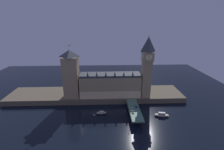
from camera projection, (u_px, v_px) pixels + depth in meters
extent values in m
plane|color=black|center=(94.00, 113.00, 175.54)|extent=(400.00, 400.00, 0.00)
cube|color=brown|center=(96.00, 95.00, 211.49)|extent=(220.00, 42.00, 6.52)
cube|color=tan|center=(110.00, 86.00, 198.88)|extent=(72.61, 19.71, 25.64)
cube|color=beige|center=(110.00, 95.00, 192.01)|extent=(72.61, 0.20, 9.23)
cube|color=#383D42|center=(110.00, 75.00, 194.45)|extent=(72.61, 18.13, 2.40)
cone|color=#383D42|center=(88.00, 74.00, 184.29)|extent=(2.40, 2.40, 5.64)
cone|color=#383D42|center=(97.00, 74.00, 184.67)|extent=(2.40, 2.40, 5.64)
cone|color=#383D42|center=(106.00, 74.00, 185.05)|extent=(2.40, 2.40, 5.64)
cone|color=#383D42|center=(115.00, 74.00, 185.43)|extent=(2.40, 2.40, 5.64)
cone|color=#383D42|center=(124.00, 74.00, 185.81)|extent=(2.40, 2.40, 5.64)
cone|color=#383D42|center=(133.00, 73.00, 186.19)|extent=(2.40, 2.40, 5.64)
cube|color=tan|center=(146.00, 79.00, 194.06)|extent=(10.41, 10.41, 44.28)
cube|color=tan|center=(148.00, 56.00, 185.34)|extent=(12.28, 12.28, 10.91)
cylinder|color=beige|center=(149.00, 57.00, 179.40)|extent=(6.71, 0.25, 6.71)
cylinder|color=beige|center=(146.00, 55.00, 191.29)|extent=(6.71, 0.25, 6.71)
cylinder|color=beige|center=(153.00, 56.00, 185.57)|extent=(0.25, 6.71, 6.71)
cylinder|color=beige|center=(142.00, 56.00, 185.11)|extent=(0.25, 6.71, 6.71)
cube|color=black|center=(149.00, 57.00, 179.07)|extent=(0.36, 0.10, 5.03)
pyramid|color=#383D42|center=(148.00, 44.00, 180.99)|extent=(12.28, 12.28, 16.66)
sphere|color=gold|center=(149.00, 36.00, 178.11)|extent=(1.60, 1.60, 1.60)
cube|color=tan|center=(71.00, 77.00, 193.30)|extent=(17.41, 17.41, 49.25)
pyramid|color=#383D42|center=(69.00, 53.00, 184.29)|extent=(17.76, 17.76, 7.86)
cylinder|color=#99999E|center=(69.00, 47.00, 182.10)|extent=(0.24, 0.24, 6.00)
cube|color=gold|center=(70.00, 45.00, 181.48)|extent=(2.00, 0.08, 1.20)
cube|color=#4C7560|center=(134.00, 109.00, 170.38)|extent=(11.65, 46.00, 1.40)
cube|color=brown|center=(136.00, 120.00, 158.40)|extent=(9.90, 3.20, 5.58)
cube|color=brown|center=(135.00, 115.00, 167.12)|extent=(9.90, 3.20, 5.58)
cube|color=brown|center=(133.00, 110.00, 175.84)|extent=(9.90, 3.20, 5.58)
cube|color=brown|center=(132.00, 106.00, 184.56)|extent=(9.90, 3.20, 5.58)
cube|color=white|center=(131.00, 107.00, 173.46)|extent=(1.95, 4.03, 0.83)
cube|color=black|center=(131.00, 106.00, 173.25)|extent=(1.60, 1.81, 0.45)
cylinder|color=black|center=(130.00, 106.00, 174.69)|extent=(0.22, 0.64, 0.64)
cylinder|color=black|center=(132.00, 106.00, 174.76)|extent=(0.22, 0.64, 0.64)
cylinder|color=black|center=(131.00, 107.00, 172.32)|extent=(0.22, 0.64, 0.64)
cylinder|color=black|center=(132.00, 107.00, 172.39)|extent=(0.22, 0.64, 0.64)
cube|color=#235633|center=(133.00, 112.00, 162.67)|extent=(1.86, 3.99, 0.80)
cube|color=black|center=(133.00, 112.00, 162.47)|extent=(1.53, 1.80, 0.45)
cylinder|color=black|center=(132.00, 112.00, 163.89)|extent=(0.22, 0.64, 0.64)
cylinder|color=black|center=(134.00, 112.00, 163.96)|extent=(0.22, 0.64, 0.64)
cylinder|color=black|center=(132.00, 113.00, 161.55)|extent=(0.22, 0.64, 0.64)
cylinder|color=black|center=(134.00, 113.00, 161.61)|extent=(0.22, 0.64, 0.64)
cube|color=navy|center=(136.00, 107.00, 172.65)|extent=(1.78, 3.89, 0.78)
cube|color=black|center=(136.00, 106.00, 172.45)|extent=(1.46, 1.75, 0.45)
cylinder|color=black|center=(137.00, 108.00, 171.61)|extent=(0.22, 0.64, 0.64)
cylinder|color=black|center=(136.00, 108.00, 171.55)|extent=(0.22, 0.64, 0.64)
cylinder|color=black|center=(137.00, 107.00, 173.90)|extent=(0.22, 0.64, 0.64)
cylinder|color=black|center=(135.00, 107.00, 173.84)|extent=(0.22, 0.64, 0.64)
cylinder|color=black|center=(131.00, 113.00, 162.25)|extent=(0.28, 0.28, 0.88)
cylinder|color=maroon|center=(131.00, 112.00, 162.00)|extent=(0.38, 0.38, 0.73)
sphere|color=tan|center=(131.00, 111.00, 161.84)|extent=(0.24, 0.24, 0.24)
cylinder|color=black|center=(139.00, 107.00, 172.28)|extent=(0.28, 0.28, 0.77)
cylinder|color=navy|center=(139.00, 107.00, 172.05)|extent=(0.38, 0.38, 0.64)
sphere|color=tan|center=(139.00, 106.00, 171.92)|extent=(0.21, 0.21, 0.21)
cylinder|color=black|center=(128.00, 105.00, 177.79)|extent=(0.28, 0.28, 0.77)
cylinder|color=gray|center=(128.00, 104.00, 177.56)|extent=(0.38, 0.38, 0.65)
sphere|color=tan|center=(128.00, 104.00, 177.43)|extent=(0.21, 0.21, 0.21)
cylinder|color=#2D3333|center=(131.00, 117.00, 155.92)|extent=(0.56, 0.56, 0.50)
cylinder|color=#2D3333|center=(131.00, 114.00, 154.91)|extent=(0.18, 0.18, 5.91)
sphere|color=#F9E5A3|center=(131.00, 110.00, 153.80)|extent=(0.60, 0.60, 0.60)
sphere|color=#F9E5A3|center=(131.00, 111.00, 153.89)|extent=(0.44, 0.44, 0.44)
sphere|color=#F9E5A3|center=(132.00, 111.00, 153.93)|extent=(0.44, 0.44, 0.44)
cylinder|color=#2D3333|center=(140.00, 108.00, 170.28)|extent=(0.56, 0.56, 0.50)
cylinder|color=#2D3333|center=(140.00, 106.00, 169.31)|extent=(0.18, 0.18, 5.65)
sphere|color=#F9E5A3|center=(140.00, 103.00, 168.24)|extent=(0.60, 0.60, 0.60)
sphere|color=#F9E5A3|center=(139.00, 103.00, 168.34)|extent=(0.44, 0.44, 0.44)
sphere|color=#F9E5A3|center=(140.00, 103.00, 168.37)|extent=(0.44, 0.44, 0.44)
cylinder|color=#2D3333|center=(127.00, 102.00, 183.83)|extent=(0.56, 0.56, 0.50)
cylinder|color=#2D3333|center=(127.00, 100.00, 182.84)|extent=(0.18, 0.18, 5.76)
sphere|color=#F9E5A3|center=(127.00, 97.00, 181.76)|extent=(0.60, 0.60, 0.60)
sphere|color=#F9E5A3|center=(127.00, 97.00, 181.85)|extent=(0.44, 0.44, 0.44)
sphere|color=#F9E5A3|center=(128.00, 97.00, 181.89)|extent=(0.44, 0.44, 0.44)
ellipsoid|color=#1E2842|center=(101.00, 113.00, 173.13)|extent=(11.13, 4.59, 1.62)
cube|color=tan|center=(101.00, 113.00, 172.90)|extent=(9.79, 3.68, 0.24)
cube|color=#B7B2A8|center=(101.00, 112.00, 172.61)|extent=(5.02, 2.81, 1.62)
ellipsoid|color=#B2A893|center=(162.00, 115.00, 168.62)|extent=(15.70, 6.52, 2.32)
cube|color=tan|center=(162.00, 115.00, 168.29)|extent=(13.76, 5.43, 0.24)
cube|color=#B7B2A8|center=(162.00, 114.00, 167.88)|extent=(7.18, 3.59, 2.32)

